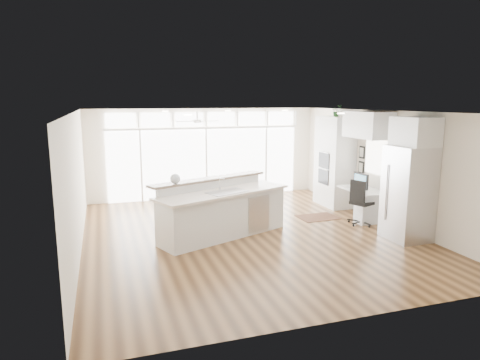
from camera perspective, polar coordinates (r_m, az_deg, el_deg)
name	(u,v)px	position (r m, az deg, el deg)	size (l,w,h in m)	color
floor	(248,234)	(9.61, 1.10, -7.27)	(7.00, 8.00, 0.02)	#482C16
ceiling	(249,112)	(9.15, 1.16, 9.11)	(7.00, 8.00, 0.02)	silver
wall_back	(206,153)	(13.09, -4.62, 3.59)	(7.00, 0.04, 2.70)	#EFE3CF
wall_front	(349,224)	(5.75, 14.36, -5.74)	(7.00, 0.04, 2.70)	#EFE3CF
wall_left	(77,184)	(8.80, -20.95, -0.49)	(0.04, 8.00, 2.70)	#EFE3CF
wall_right	(385,167)	(10.93, 18.76, 1.68)	(0.04, 8.00, 2.70)	#EFE3CF
glass_wall	(206,163)	(13.07, -4.54, 2.25)	(5.80, 0.06, 2.08)	white
transom_row	(205,119)	(12.94, -4.63, 8.09)	(5.90, 0.06, 0.40)	white
desk_window	(376,157)	(11.11, 17.73, 2.92)	(0.04, 0.85, 0.85)	white
ceiling_fan	(197,117)	(11.72, -5.73, 8.30)	(1.16, 1.16, 0.32)	white
recessed_lights	(246,112)	(9.34, 0.75, 9.02)	(3.40, 3.00, 0.02)	#F3E8CE
oven_cabinet	(334,162)	(12.24, 12.47, 2.42)	(0.64, 1.20, 2.50)	white
desk_nook	(362,204)	(11.13, 16.01, -3.10)	(0.72, 1.30, 0.76)	white
upper_cabinets	(368,125)	(10.88, 16.72, 7.06)	(0.64, 1.30, 0.64)	white
refrigerator	(408,193)	(9.70, 21.51, -1.66)	(0.76, 0.90, 2.00)	silver
fridge_cabinet	(415,132)	(9.57, 22.32, 6.00)	(0.64, 0.90, 0.60)	white
framed_photos	(362,160)	(11.64, 15.92, 2.60)	(0.06, 0.22, 0.80)	black
kitchen_island	(223,209)	(9.31, -2.22, -3.86)	(3.10, 1.17, 1.23)	white
rug	(318,217)	(11.09, 10.33, -4.90)	(0.98, 0.71, 0.01)	#321910
office_chair	(362,202)	(10.60, 15.98, -2.88)	(0.56, 0.52, 1.08)	black
fishbowl	(175,179)	(8.94, -8.63, 0.17)	(0.21, 0.21, 0.21)	silver
monitor	(361,181)	(10.97, 15.82, -0.10)	(0.09, 0.52, 0.43)	black
keyboard	(355,190)	(10.92, 15.03, -1.23)	(0.12, 0.33, 0.02)	white
potted_plant	(336,112)	(12.13, 12.73, 8.83)	(0.27, 0.30, 0.24)	#265A28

